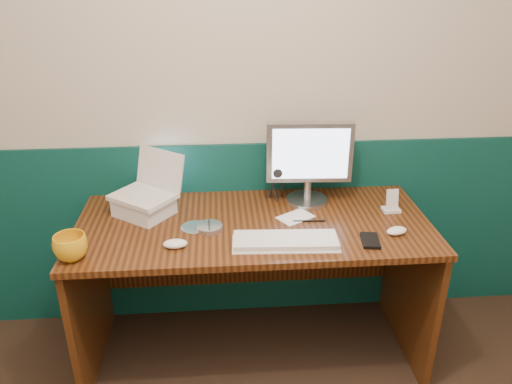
{
  "coord_description": "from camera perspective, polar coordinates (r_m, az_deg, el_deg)",
  "views": [
    {
      "loc": [
        -0.05,
        -0.61,
        1.82
      ],
      "look_at": [
        0.1,
        1.23,
        0.97
      ],
      "focal_mm": 35.0,
      "sensor_mm": 36.0,
      "label": 1
    }
  ],
  "objects": [
    {
      "name": "back_wall",
      "position": [
        2.43,
        -3.3,
        11.12
      ],
      "size": [
        3.5,
        0.04,
        2.5
      ],
      "primitive_type": "cube",
      "color": "#BCAF9F",
      "rests_on": "ground"
    },
    {
      "name": "wainscot",
      "position": [
        2.69,
        -2.91,
        -4.65
      ],
      "size": [
        3.48,
        0.02,
        1.0
      ],
      "primitive_type": "cube",
      "color": "#073333",
      "rests_on": "ground"
    },
    {
      "name": "desk",
      "position": [
        2.46,
        -0.28,
        -11.19
      ],
      "size": [
        1.6,
        0.7,
        0.75
      ],
      "primitive_type": "cube",
      "color": "#321609",
      "rests_on": "ground"
    },
    {
      "name": "laptop_riser",
      "position": [
        2.37,
        -12.68,
        -1.65
      ],
      "size": [
        0.3,
        0.3,
        0.08
      ],
      "primitive_type": "cube",
      "rotation": [
        0.0,
        0.0,
        -0.65
      ],
      "color": "white",
      "rests_on": "desk"
    },
    {
      "name": "laptop",
      "position": [
        2.31,
        -13.03,
        1.73
      ],
      "size": [
        0.34,
        0.33,
        0.22
      ],
      "primitive_type": null,
      "rotation": [
        0.0,
        0.0,
        -0.65
      ],
      "color": "silver",
      "rests_on": "laptop_riser"
    },
    {
      "name": "monitor",
      "position": [
        2.39,
        6.03,
        3.29
      ],
      "size": [
        0.41,
        0.14,
        0.4
      ],
      "primitive_type": null,
      "rotation": [
        0.0,
        0.0,
        -0.06
      ],
      "color": "#A2A3A7",
      "rests_on": "desk"
    },
    {
      "name": "keyboard",
      "position": [
        2.09,
        3.39,
        -5.69
      ],
      "size": [
        0.44,
        0.17,
        0.03
      ],
      "primitive_type": "cube",
      "rotation": [
        0.0,
        0.0,
        -0.06
      ],
      "color": "white",
      "rests_on": "desk"
    },
    {
      "name": "mouse_right",
      "position": [
        2.25,
        15.79,
        -4.28
      ],
      "size": [
        0.11,
        0.08,
        0.03
      ],
      "primitive_type": "ellipsoid",
      "rotation": [
        0.0,
        0.0,
        0.3
      ],
      "color": "white",
      "rests_on": "desk"
    },
    {
      "name": "mouse_left",
      "position": [
        2.09,
        -9.21,
        -5.86
      ],
      "size": [
        0.1,
        0.06,
        0.03
      ],
      "primitive_type": "ellipsoid",
      "rotation": [
        0.0,
        0.0,
        0.01
      ],
      "color": "white",
      "rests_on": "desk"
    },
    {
      "name": "mug",
      "position": [
        2.1,
        -20.43,
        -5.94
      ],
      "size": [
        0.14,
        0.14,
        0.1
      ],
      "primitive_type": "imported",
      "rotation": [
        0.0,
        0.0,
        -0.04
      ],
      "color": "gold",
      "rests_on": "desk"
    },
    {
      "name": "camcorder",
      "position": [
        2.45,
        2.33,
        1.2
      ],
      "size": [
        0.09,
        0.12,
        0.19
      ],
      "primitive_type": null,
      "rotation": [
        0.0,
        0.0,
        0.05
      ],
      "color": "#B2B2B7",
      "rests_on": "desk"
    },
    {
      "name": "cd_spindle",
      "position": [
        2.2,
        -5.35,
        -4.07
      ],
      "size": [
        0.12,
        0.12,
        0.02
      ],
      "primitive_type": "cylinder",
      "color": "silver",
      "rests_on": "desk"
    },
    {
      "name": "cd_loose_a",
      "position": [
        2.24,
        -7.01,
        -3.98
      ],
      "size": [
        0.13,
        0.13,
        0.0
      ],
      "primitive_type": "cylinder",
      "color": "silver",
      "rests_on": "desk"
    },
    {
      "name": "pen",
      "position": [
        2.28,
        6.11,
        -3.31
      ],
      "size": [
        0.15,
        0.02,
        0.01
      ],
      "primitive_type": "cylinder",
      "rotation": [
        0.0,
        1.57,
        -0.05
      ],
      "color": "black",
      "rests_on": "desk"
    },
    {
      "name": "papers",
      "position": [
        2.31,
        4.53,
        -2.89
      ],
      "size": [
        0.19,
        0.17,
        0.0
      ],
      "primitive_type": "cube",
      "rotation": [
        0.0,
        0.0,
        0.57
      ],
      "color": "silver",
      "rests_on": "desk"
    },
    {
      "name": "dock",
      "position": [
        2.44,
        15.16,
        -1.96
      ],
      "size": [
        0.08,
        0.06,
        0.02
      ],
      "primitive_type": "cube",
      "rotation": [
        0.0,
        0.0,
        0.03
      ],
      "color": "silver",
      "rests_on": "desk"
    },
    {
      "name": "music_player",
      "position": [
        2.42,
        15.31,
        -0.79
      ],
      "size": [
        0.06,
        0.03,
        0.1
      ],
      "primitive_type": "cube",
      "rotation": [
        -0.17,
        0.0,
        0.03
      ],
      "color": "silver",
      "rests_on": "dock"
    },
    {
      "name": "pda",
      "position": [
        2.16,
        12.93,
        -5.43
      ],
      "size": [
        0.09,
        0.13,
        0.01
      ],
      "primitive_type": "cube",
      "rotation": [
        0.0,
        0.0,
        -0.15
      ],
      "color": "black",
      "rests_on": "desk"
    }
  ]
}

